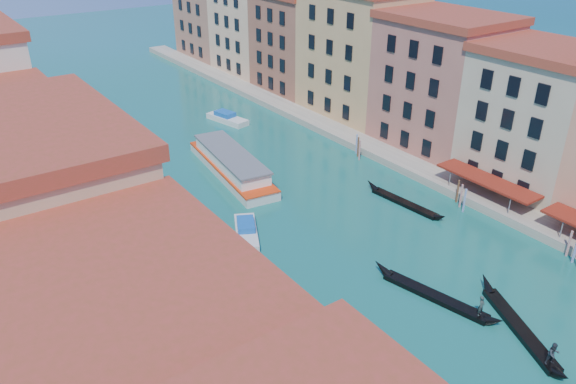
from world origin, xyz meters
name	(u,v)px	position (x,y,z in m)	size (l,w,h in m)	color
right_bank_palazzos	(385,66)	(30.00, 65.00, 9.75)	(12.80, 128.40, 21.00)	#984037
quay	(342,134)	(22.00, 65.00, 0.50)	(4.00, 140.00, 1.00)	gray
mooring_poles_right	(549,239)	(19.10, 28.80, 1.30)	(1.44, 54.24, 3.20)	brown
vaporetto_far	(231,164)	(1.84, 63.30, 1.33)	(6.93, 20.24, 2.95)	silver
gondola_fore	(435,294)	(3.57, 29.86, 0.44)	(3.98, 13.09, 2.64)	black
gondola_right	(522,328)	(5.96, 22.64, 0.51)	(6.48, 12.63, 2.68)	black
gondola_far	(403,201)	(14.15, 44.32, 0.35)	(2.08, 12.08, 1.71)	black
motorboat_mid	(246,231)	(-4.67, 48.79, 0.57)	(5.19, 7.29, 1.46)	silver
motorboat_far	(227,118)	(11.10, 81.04, 0.62)	(4.11, 8.07, 1.60)	silver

